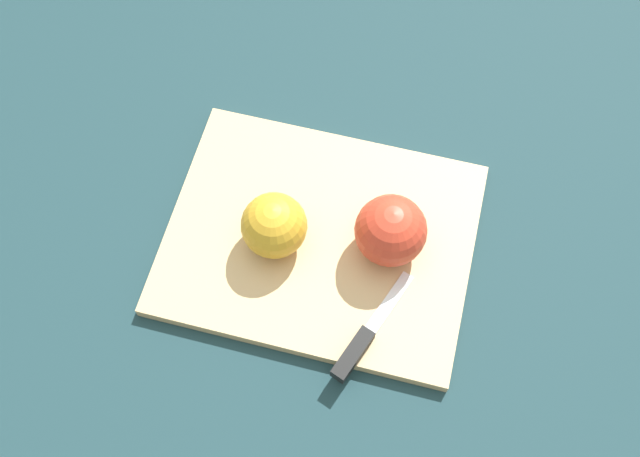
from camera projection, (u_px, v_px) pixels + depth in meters
ground_plane at (320, 241)px, 0.93m from camera, size 4.00×4.00×0.00m
cutting_board at (320, 239)px, 0.92m from camera, size 0.39×0.33×0.02m
apple_half_left at (274, 226)px, 0.87m from camera, size 0.08×0.08×0.08m
apple_half_right at (391, 231)px, 0.87m from camera, size 0.09×0.09×0.09m
knife at (359, 346)px, 0.84m from camera, size 0.06×0.15×0.02m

